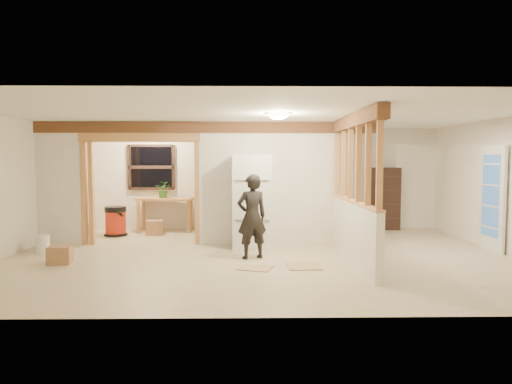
{
  "coord_description": "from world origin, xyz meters",
  "views": [
    {
      "loc": [
        -0.2,
        -8.12,
        1.72
      ],
      "look_at": [
        -0.06,
        0.4,
        1.13
      ],
      "focal_mm": 32.0,
      "sensor_mm": 36.0,
      "label": 1
    }
  ],
  "objects_px": {
    "work_table": "(166,215)",
    "bookshelf": "(384,199)",
    "refrigerator": "(252,201)",
    "shop_vac": "(116,221)",
    "woman": "(252,217)"
  },
  "relations": [
    {
      "from": "work_table",
      "to": "bookshelf",
      "type": "bearing_deg",
      "value": 10.47
    },
    {
      "from": "bookshelf",
      "to": "work_table",
      "type": "bearing_deg",
      "value": -178.14
    },
    {
      "from": "work_table",
      "to": "refrigerator",
      "type": "bearing_deg",
      "value": -36.75
    },
    {
      "from": "shop_vac",
      "to": "work_table",
      "type": "bearing_deg",
      "value": 32.96
    },
    {
      "from": "work_table",
      "to": "woman",
      "type": "bearing_deg",
      "value": -47.72
    },
    {
      "from": "bookshelf",
      "to": "shop_vac",
      "type": "bearing_deg",
      "value": -172.55
    },
    {
      "from": "refrigerator",
      "to": "work_table",
      "type": "xyz_separation_m",
      "value": [
        -2.08,
        2.1,
        -0.51
      ]
    },
    {
      "from": "bookshelf",
      "to": "woman",
      "type": "bearing_deg",
      "value": -135.15
    },
    {
      "from": "refrigerator",
      "to": "work_table",
      "type": "distance_m",
      "value": 3.0
    },
    {
      "from": "woman",
      "to": "shop_vac",
      "type": "relative_size",
      "value": 2.18
    },
    {
      "from": "refrigerator",
      "to": "bookshelf",
      "type": "height_order",
      "value": "refrigerator"
    },
    {
      "from": "refrigerator",
      "to": "bookshelf",
      "type": "distance_m",
      "value": 4.0
    },
    {
      "from": "work_table",
      "to": "shop_vac",
      "type": "xyz_separation_m",
      "value": [
        -1.02,
        -0.66,
        -0.07
      ]
    },
    {
      "from": "refrigerator",
      "to": "woman",
      "type": "relative_size",
      "value": 1.23
    },
    {
      "from": "woman",
      "to": "work_table",
      "type": "height_order",
      "value": "woman"
    }
  ]
}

